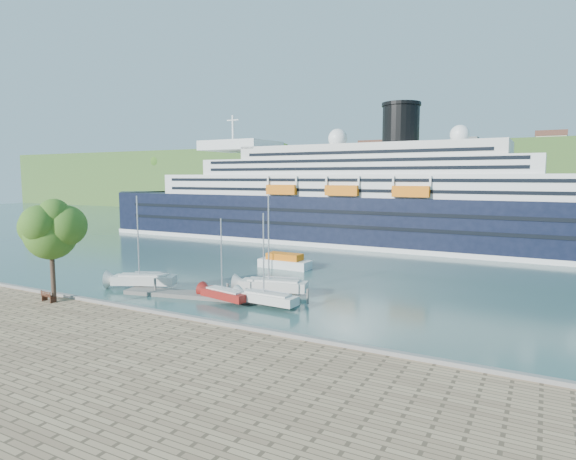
# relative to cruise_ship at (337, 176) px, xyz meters

# --- Properties ---
(ground) EXTENTS (400.00, 400.00, 0.00)m
(ground) POSITION_rel_cruise_ship_xyz_m (1.89, -57.65, -13.29)
(ground) COLOR #315753
(ground) RESTS_ON ground
(far_hillside) EXTENTS (400.00, 50.00, 24.00)m
(far_hillside) POSITION_rel_cruise_ship_xyz_m (1.89, 87.35, -1.29)
(far_hillside) COLOR #386227
(far_hillside) RESTS_ON ground
(quay_coping) EXTENTS (220.00, 0.50, 0.30)m
(quay_coping) POSITION_rel_cruise_ship_xyz_m (1.89, -57.85, -12.14)
(quay_coping) COLOR slate
(quay_coping) RESTS_ON promenade
(cruise_ship) EXTENTS (118.42, 17.73, 26.58)m
(cruise_ship) POSITION_rel_cruise_ship_xyz_m (0.00, 0.00, 0.00)
(cruise_ship) COLOR black
(cruise_ship) RESTS_ON ground
(park_bench) EXTENTS (1.82, 0.88, 1.13)m
(park_bench) POSITION_rel_cruise_ship_xyz_m (-5.23, -59.77, -11.72)
(park_bench) COLOR #4C2615
(park_bench) RESTS_ON promenade
(promenade_tree) EXTENTS (6.50, 6.50, 10.77)m
(promenade_tree) POSITION_rel_cruise_ship_xyz_m (-4.67, -59.60, -6.91)
(promenade_tree) COLOR #366119
(promenade_tree) RESTS_ON promenade
(floating_pontoon) EXTENTS (19.84, 6.37, 0.44)m
(floating_pontoon) POSITION_rel_cruise_ship_xyz_m (5.18, -48.22, -13.07)
(floating_pontoon) COLOR slate
(floating_pontoon) RESTS_ON ground
(sailboat_white_near) EXTENTS (8.22, 5.40, 10.37)m
(sailboat_white_near) POSITION_rel_cruise_ship_xyz_m (-4.12, -48.35, -8.11)
(sailboat_white_near) COLOR silver
(sailboat_white_near) RESTS_ON ground
(sailboat_red) EXTENTS (6.71, 3.05, 8.37)m
(sailboat_red) POSITION_rel_cruise_ship_xyz_m (7.76, -48.87, -9.11)
(sailboat_red) COLOR maroon
(sailboat_red) RESTS_ON ground
(sailboat_white_far) EXTENTS (8.51, 4.22, 10.59)m
(sailboat_white_far) POSITION_rel_cruise_ship_xyz_m (10.68, -43.75, -7.99)
(sailboat_white_far) COLOR silver
(sailboat_white_far) RESTS_ON ground
(tender_launch) EXTENTS (7.78, 2.81, 2.13)m
(tender_launch) POSITION_rel_cruise_ship_xyz_m (4.09, -29.22, -12.22)
(tender_launch) COLOR orange
(tender_launch) RESTS_ON ground
(sailboat_extra) EXTENTS (7.08, 2.33, 9.02)m
(sailboat_extra) POSITION_rel_cruise_ship_xyz_m (12.68, -48.42, -8.78)
(sailboat_extra) COLOR silver
(sailboat_extra) RESTS_ON ground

